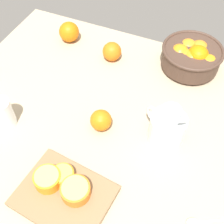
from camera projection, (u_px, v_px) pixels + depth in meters
The scene contains 12 objects.
ground_plane at pixel (104, 130), 100.81cm from camera, with size 117.30×100.80×3.00cm, color tan.
fruit_bowl at pixel (192, 57), 113.45cm from camera, with size 23.22×23.22×11.32cm.
juice_pitcher at pixel (167, 130), 92.28cm from camera, with size 13.96×11.10×16.21cm.
juice_glass at pixel (3, 114), 97.26cm from camera, with size 6.71×6.71×10.36cm.
cutting_board at pixel (63, 195), 83.76cm from camera, with size 25.51×20.00×2.19cm, color olive.
orange_half_0 at pixel (76, 190), 81.47cm from camera, with size 8.35×8.35×3.96cm.
orange_half_1 at pixel (63, 175), 84.49cm from camera, with size 6.56×6.56×3.54cm.
orange_half_2 at pixel (48, 179), 83.45cm from camera, with size 7.79×7.79×4.20cm.
loose_orange_0 at pixel (112, 51), 117.78cm from camera, with size 7.53×7.53×7.53cm, color orange.
loose_orange_1 at pixel (69, 32), 124.82cm from camera, with size 8.42×8.42×8.42cm, color orange.
loose_orange_2 at pixel (101, 120), 97.17cm from camera, with size 7.15×7.15×7.15cm, color orange.
spoon at pixel (208, 220), 80.10cm from camera, with size 16.42×9.87×1.00cm.
Camera 1 is at (25.49, -51.71, 81.46)cm, focal length 47.72 mm.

